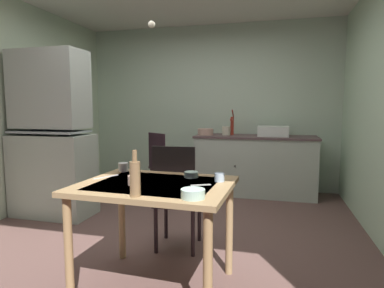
{
  "coord_description": "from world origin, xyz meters",
  "views": [
    {
      "loc": [
        1.06,
        -3.12,
        1.31
      ],
      "look_at": [
        0.26,
        -0.01,
        0.95
      ],
      "focal_mm": 30.15,
      "sensor_mm": 36.0,
      "label": 1
    }
  ],
  "objects_px": {
    "dining_table": "(156,198)",
    "glass_bottle": "(135,178)",
    "sink_basin": "(273,131)",
    "chair_far_side": "(176,196)",
    "mixing_bowl_counter": "(206,132)",
    "hand_pump": "(232,124)",
    "serving_bowl_wide": "(193,194)",
    "hutch_cabinet": "(52,140)",
    "teacup_mint": "(219,177)",
    "chair_by_counter": "(163,164)"
  },
  "relations": [
    {
      "from": "dining_table",
      "to": "glass_bottle",
      "type": "distance_m",
      "value": 0.41
    },
    {
      "from": "sink_basin",
      "to": "chair_far_side",
      "type": "xyz_separation_m",
      "value": [
        -0.82,
        -2.16,
        -0.46
      ]
    },
    {
      "from": "sink_basin",
      "to": "mixing_bowl_counter",
      "type": "relative_size",
      "value": 1.84
    },
    {
      "from": "mixing_bowl_counter",
      "to": "chair_far_side",
      "type": "distance_m",
      "value": 2.16
    },
    {
      "from": "hand_pump",
      "to": "serving_bowl_wide",
      "type": "xyz_separation_m",
      "value": [
        0.19,
        -3.15,
        -0.25
      ]
    },
    {
      "from": "chair_far_side",
      "to": "hutch_cabinet",
      "type": "bearing_deg",
      "value": 161.79
    },
    {
      "from": "teacup_mint",
      "to": "glass_bottle",
      "type": "relative_size",
      "value": 0.26
    },
    {
      "from": "chair_by_counter",
      "to": "serving_bowl_wide",
      "type": "relative_size",
      "value": 6.63
    },
    {
      "from": "glass_bottle",
      "to": "chair_far_side",
      "type": "bearing_deg",
      "value": 92.85
    },
    {
      "from": "mixing_bowl_counter",
      "to": "chair_far_side",
      "type": "xyz_separation_m",
      "value": [
        0.19,
        -2.11,
        -0.43
      ]
    },
    {
      "from": "chair_far_side",
      "to": "teacup_mint",
      "type": "relative_size",
      "value": 13.52
    },
    {
      "from": "sink_basin",
      "to": "hand_pump",
      "type": "relative_size",
      "value": 1.13
    },
    {
      "from": "sink_basin",
      "to": "mixing_bowl_counter",
      "type": "height_order",
      "value": "sink_basin"
    },
    {
      "from": "serving_bowl_wide",
      "to": "hutch_cabinet",
      "type": "bearing_deg",
      "value": 144.72
    },
    {
      "from": "mixing_bowl_counter",
      "to": "chair_far_side",
      "type": "height_order",
      "value": "mixing_bowl_counter"
    },
    {
      "from": "glass_bottle",
      "to": "hutch_cabinet",
      "type": "bearing_deg",
      "value": 139.01
    },
    {
      "from": "hutch_cabinet",
      "to": "hand_pump",
      "type": "xyz_separation_m",
      "value": [
        1.95,
        1.63,
        0.14
      ]
    },
    {
      "from": "mixing_bowl_counter",
      "to": "chair_by_counter",
      "type": "distance_m",
      "value": 0.84
    },
    {
      "from": "teacup_mint",
      "to": "sink_basin",
      "type": "bearing_deg",
      "value": 82.45
    },
    {
      "from": "sink_basin",
      "to": "chair_by_counter",
      "type": "bearing_deg",
      "value": -160.1
    },
    {
      "from": "hutch_cabinet",
      "to": "teacup_mint",
      "type": "distance_m",
      "value": 2.45
    },
    {
      "from": "hand_pump",
      "to": "serving_bowl_wide",
      "type": "bearing_deg",
      "value": -86.61
    },
    {
      "from": "sink_basin",
      "to": "glass_bottle",
      "type": "distance_m",
      "value": 3.24
    },
    {
      "from": "sink_basin",
      "to": "chair_by_counter",
      "type": "relative_size",
      "value": 0.46
    },
    {
      "from": "chair_by_counter",
      "to": "teacup_mint",
      "type": "distance_m",
      "value": 2.41
    },
    {
      "from": "mixing_bowl_counter",
      "to": "chair_by_counter",
      "type": "height_order",
      "value": "mixing_bowl_counter"
    },
    {
      "from": "sink_basin",
      "to": "teacup_mint",
      "type": "distance_m",
      "value": 2.66
    },
    {
      "from": "sink_basin",
      "to": "teacup_mint",
      "type": "bearing_deg",
      "value": -97.55
    },
    {
      "from": "hutch_cabinet",
      "to": "dining_table",
      "type": "height_order",
      "value": "hutch_cabinet"
    },
    {
      "from": "hutch_cabinet",
      "to": "serving_bowl_wide",
      "type": "bearing_deg",
      "value": -35.28
    },
    {
      "from": "serving_bowl_wide",
      "to": "glass_bottle",
      "type": "distance_m",
      "value": 0.36
    },
    {
      "from": "sink_basin",
      "to": "dining_table",
      "type": "xyz_separation_m",
      "value": [
        -0.78,
        -2.8,
        -0.29
      ]
    },
    {
      "from": "hutch_cabinet",
      "to": "glass_bottle",
      "type": "xyz_separation_m",
      "value": [
        1.79,
        -1.56,
        -0.03
      ]
    },
    {
      "from": "hutch_cabinet",
      "to": "chair_by_counter",
      "type": "height_order",
      "value": "hutch_cabinet"
    },
    {
      "from": "serving_bowl_wide",
      "to": "chair_by_counter",
      "type": "bearing_deg",
      "value": 113.22
    },
    {
      "from": "hutch_cabinet",
      "to": "mixing_bowl_counter",
      "type": "xyz_separation_m",
      "value": [
        1.56,
        1.54,
        0.02
      ]
    },
    {
      "from": "chair_far_side",
      "to": "teacup_mint",
      "type": "distance_m",
      "value": 0.73
    },
    {
      "from": "mixing_bowl_counter",
      "to": "hand_pump",
      "type": "bearing_deg",
      "value": 13.53
    },
    {
      "from": "mixing_bowl_counter",
      "to": "teacup_mint",
      "type": "height_order",
      "value": "mixing_bowl_counter"
    },
    {
      "from": "hand_pump",
      "to": "teacup_mint",
      "type": "xyz_separation_m",
      "value": [
        0.26,
        -2.68,
        -0.25
      ]
    },
    {
      "from": "mixing_bowl_counter",
      "to": "glass_bottle",
      "type": "xyz_separation_m",
      "value": [
        0.24,
        -3.1,
        -0.05
      ]
    },
    {
      "from": "hutch_cabinet",
      "to": "glass_bottle",
      "type": "relative_size",
      "value": 7.04
    },
    {
      "from": "sink_basin",
      "to": "chair_by_counter",
      "type": "height_order",
      "value": "sink_basin"
    },
    {
      "from": "glass_bottle",
      "to": "serving_bowl_wide",
      "type": "bearing_deg",
      "value": 7.34
    },
    {
      "from": "chair_far_side",
      "to": "sink_basin",
      "type": "bearing_deg",
      "value": 69.19
    },
    {
      "from": "glass_bottle",
      "to": "dining_table",
      "type": "bearing_deg",
      "value": 90.88
    },
    {
      "from": "sink_basin",
      "to": "teacup_mint",
      "type": "xyz_separation_m",
      "value": [
        -0.35,
        -2.63,
        -0.16
      ]
    },
    {
      "from": "hand_pump",
      "to": "dining_table",
      "type": "relative_size",
      "value": 0.36
    },
    {
      "from": "teacup_mint",
      "to": "dining_table",
      "type": "bearing_deg",
      "value": -158.9
    },
    {
      "from": "mixing_bowl_counter",
      "to": "teacup_mint",
      "type": "distance_m",
      "value": 2.67
    }
  ]
}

